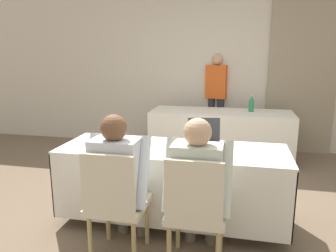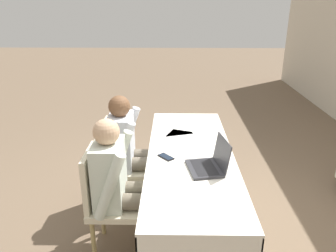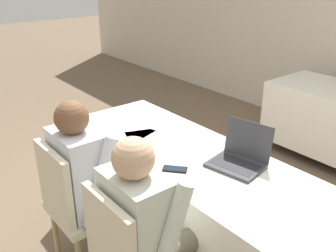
# 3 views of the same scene
# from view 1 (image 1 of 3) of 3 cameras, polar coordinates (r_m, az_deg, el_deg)

# --- Properties ---
(ground_plane) EXTENTS (24.00, 24.00, 0.00)m
(ground_plane) POSITION_cam_1_polar(r_m,az_deg,el_deg) (3.32, 0.74, -16.22)
(ground_plane) COLOR brown
(wall_back) EXTENTS (12.00, 0.06, 2.70)m
(wall_back) POSITION_cam_1_polar(r_m,az_deg,el_deg) (5.62, 6.49, 10.00)
(wall_back) COLOR beige
(wall_back) RESTS_ON ground_plane
(curtain_panel) EXTENTS (1.03, 0.04, 2.65)m
(curtain_panel) POSITION_cam_1_polar(r_m,az_deg,el_deg) (5.61, 22.38, 8.89)
(curtain_panel) COLOR gray
(curtain_panel) RESTS_ON ground_plane
(conference_table_near) EXTENTS (2.10, 0.73, 0.74)m
(conference_table_near) POSITION_cam_1_polar(r_m,az_deg,el_deg) (3.09, 0.77, -7.03)
(conference_table_near) COLOR white
(conference_table_near) RESTS_ON ground_plane
(conference_table_far) EXTENTS (2.10, 0.73, 0.74)m
(conference_table_far) POSITION_cam_1_polar(r_m,az_deg,el_deg) (5.00, 9.19, 0.51)
(conference_table_far) COLOR white
(conference_table_far) RESTS_ON ground_plane
(laptop) EXTENTS (0.35, 0.33, 0.25)m
(laptop) POSITION_cam_1_polar(r_m,az_deg,el_deg) (3.10, 6.36, -2.60)
(laptop) COLOR #333338
(laptop) RESTS_ON conference_table_near
(cell_phone) EXTENTS (0.15, 0.15, 0.01)m
(cell_phone) POSITION_cam_1_polar(r_m,az_deg,el_deg) (2.82, 1.64, -5.01)
(cell_phone) COLOR black
(cell_phone) RESTS_ON conference_table_near
(paper_beside_laptop) EXTENTS (0.30, 0.35, 0.00)m
(paper_beside_laptop) POSITION_cam_1_polar(r_m,az_deg,el_deg) (3.09, -6.85, -3.58)
(paper_beside_laptop) COLOR white
(paper_beside_laptop) RESTS_ON conference_table_near
(paper_centre_table) EXTENTS (0.29, 0.34, 0.00)m
(paper_centre_table) POSITION_cam_1_polar(r_m,az_deg,el_deg) (3.06, -8.77, -3.84)
(paper_centre_table) COLOR white
(paper_centre_table) RESTS_ON conference_table_near
(water_bottle) EXTENTS (0.08, 0.08, 0.25)m
(water_bottle) POSITION_cam_1_polar(r_m,az_deg,el_deg) (5.02, 14.31, 3.70)
(water_bottle) COLOR #288456
(water_bottle) RESTS_ON conference_table_far
(chair_near_left) EXTENTS (0.44, 0.44, 0.90)m
(chair_near_left) POSITION_cam_1_polar(r_m,az_deg,el_deg) (2.60, -9.19, -12.66)
(chair_near_left) COLOR tan
(chair_near_left) RESTS_ON ground_plane
(chair_near_right) EXTENTS (0.44, 0.44, 0.90)m
(chair_near_right) POSITION_cam_1_polar(r_m,az_deg,el_deg) (2.46, 4.83, -14.11)
(chair_near_right) COLOR tan
(chair_near_right) RESTS_ON ground_plane
(person_checkered_shirt) EXTENTS (0.50, 0.52, 1.16)m
(person_checkered_shirt) POSITION_cam_1_polar(r_m,az_deg,el_deg) (2.62, -8.49, -8.58)
(person_checkered_shirt) COLOR #665B4C
(person_checkered_shirt) RESTS_ON ground_plane
(person_white_shirt) EXTENTS (0.50, 0.52, 1.16)m
(person_white_shirt) POSITION_cam_1_polar(r_m,az_deg,el_deg) (2.48, 5.22, -9.76)
(person_white_shirt) COLOR #665B4C
(person_white_shirt) RESTS_ON ground_plane
(person_red_shirt) EXTENTS (0.37, 0.26, 1.59)m
(person_red_shirt) POSITION_cam_1_polar(r_m,az_deg,el_deg) (5.61, 8.42, 5.46)
(person_red_shirt) COLOR #33333D
(person_red_shirt) RESTS_ON ground_plane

